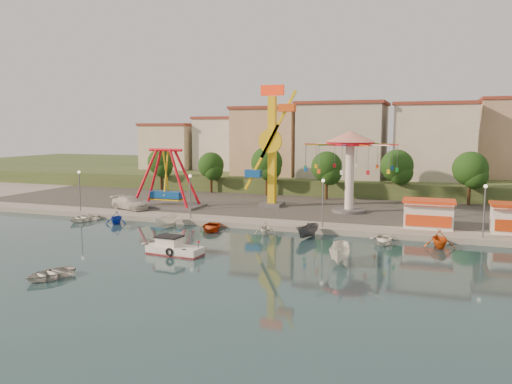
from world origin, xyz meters
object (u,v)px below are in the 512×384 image
at_px(kamikaze_tower, 273,149).
at_px(skiff, 340,253).
at_px(wave_swinger, 350,153).
at_px(van, 130,203).
at_px(pirate_ship_ride, 166,179).
at_px(cabin_motorboat, 174,249).
at_px(rowboat_a, 155,244).

distance_m(kamikaze_tower, skiff, 28.48).
xyz_separation_m(wave_swinger, van, (-27.85, -7.48, -6.74)).
bearing_deg(van, pirate_ship_ride, -22.79).
distance_m(cabin_motorboat, skiff, 14.80).
bearing_deg(rowboat_a, van, 92.05).
xyz_separation_m(cabin_motorboat, rowboat_a, (-3.11, 1.88, -0.15)).
distance_m(wave_swinger, skiff, 24.17).
bearing_deg(kamikaze_tower, wave_swinger, -5.61).
bearing_deg(cabin_motorboat, van, 137.99).
bearing_deg(skiff, wave_swinger, 92.93).
relative_size(cabin_motorboat, skiff, 1.20).
bearing_deg(van, skiff, -96.87).
bearing_deg(cabin_motorboat, kamikaze_tower, 92.49).
bearing_deg(pirate_ship_ride, wave_swinger, 8.72).
height_order(kamikaze_tower, wave_swinger, kamikaze_tower).
xyz_separation_m(kamikaze_tower, wave_swinger, (10.56, -1.04, -0.35)).
relative_size(pirate_ship_ride, kamikaze_tower, 0.61).
bearing_deg(van, kamikaze_tower, -44.14).
xyz_separation_m(kamikaze_tower, cabin_motorboat, (-1.16, -25.86, -8.07)).
bearing_deg(skiff, cabin_motorboat, -176.69).
height_order(kamikaze_tower, van, kamikaze_tower).
xyz_separation_m(kamikaze_tower, rowboat_a, (-4.27, -23.98, -8.22)).
distance_m(wave_swinger, van, 29.61).
relative_size(pirate_ship_ride, wave_swinger, 0.86).
relative_size(rowboat_a, skiff, 0.73).
height_order(pirate_ship_ride, kamikaze_tower, kamikaze_tower).
height_order(kamikaze_tower, rowboat_a, kamikaze_tower).
bearing_deg(rowboat_a, skiff, -37.70).
bearing_deg(kamikaze_tower, rowboat_a, -100.09).
bearing_deg(cabin_motorboat, wave_swinger, 69.79).
xyz_separation_m(rowboat_a, van, (-13.02, 15.46, 1.12)).
bearing_deg(wave_swinger, van, -164.96).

